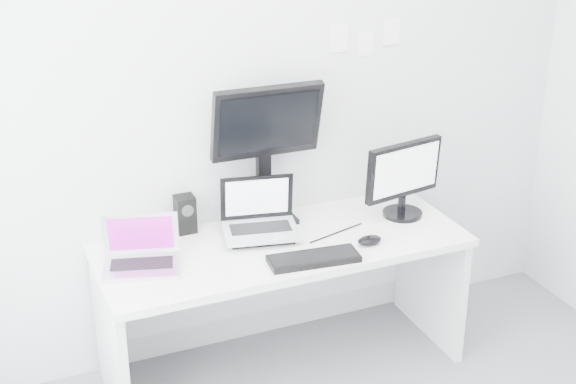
% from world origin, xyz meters
% --- Properties ---
extents(back_wall, '(3.60, 0.00, 3.60)m').
position_xyz_m(back_wall, '(0.00, 1.60, 1.35)').
color(back_wall, silver).
rests_on(back_wall, ground).
extents(desk, '(1.80, 0.70, 0.73)m').
position_xyz_m(desk, '(0.00, 1.25, 0.36)').
color(desk, white).
rests_on(desk, ground).
extents(macbook, '(0.40, 0.34, 0.26)m').
position_xyz_m(macbook, '(-0.70, 1.25, 0.86)').
color(macbook, silver).
rests_on(macbook, desk).
extents(speaker, '(0.11, 0.11, 0.19)m').
position_xyz_m(speaker, '(-0.40, 1.55, 0.82)').
color(speaker, black).
rests_on(speaker, desk).
extents(dell_laptop, '(0.41, 0.35, 0.30)m').
position_xyz_m(dell_laptop, '(-0.08, 1.33, 0.88)').
color(dell_laptop, silver).
rests_on(dell_laptop, desk).
extents(rear_monitor, '(0.56, 0.21, 0.75)m').
position_xyz_m(rear_monitor, '(0.02, 1.50, 1.11)').
color(rear_monitor, black).
rests_on(rear_monitor, desk).
extents(samsung_monitor, '(0.48, 0.29, 0.41)m').
position_xyz_m(samsung_monitor, '(0.69, 1.29, 0.94)').
color(samsung_monitor, black).
rests_on(samsung_monitor, desk).
extents(keyboard, '(0.44, 0.20, 0.03)m').
position_xyz_m(keyboard, '(0.06, 1.01, 0.74)').
color(keyboard, black).
rests_on(keyboard, desk).
extents(mouse, '(0.13, 0.09, 0.04)m').
position_xyz_m(mouse, '(0.38, 1.07, 0.75)').
color(mouse, black).
rests_on(mouse, desk).
extents(wall_note_0, '(0.10, 0.00, 0.14)m').
position_xyz_m(wall_note_0, '(0.45, 1.59, 1.62)').
color(wall_note_0, white).
rests_on(wall_note_0, back_wall).
extents(wall_note_1, '(0.09, 0.00, 0.13)m').
position_xyz_m(wall_note_1, '(0.60, 1.59, 1.58)').
color(wall_note_1, white).
rests_on(wall_note_1, back_wall).
extents(wall_note_2, '(0.10, 0.00, 0.14)m').
position_xyz_m(wall_note_2, '(0.75, 1.59, 1.63)').
color(wall_note_2, white).
rests_on(wall_note_2, back_wall).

